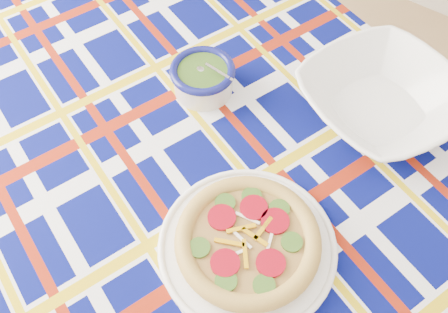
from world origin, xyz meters
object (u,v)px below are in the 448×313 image
Objects in this scene: main_focaccia_plate at (248,241)px; pesto_bowl at (203,77)px; serving_bowl at (382,99)px; dining_table at (203,185)px.

pesto_bowl is at bearing 138.63° from main_focaccia_plate.
main_focaccia_plate is 0.44m from serving_bowl.
dining_table is 14.37× the size of pesto_bowl.
main_focaccia_plate is (0.18, -0.10, 0.12)m from dining_table.
serving_bowl is at bearing 75.22° from dining_table.
main_focaccia_plate is 1.02× the size of serving_bowl.
dining_table is at bearing 151.36° from main_focaccia_plate.
main_focaccia_plate reaches higher than dining_table.
pesto_bowl reaches higher than dining_table.
serving_bowl is (0.35, 0.17, -0.00)m from pesto_bowl.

